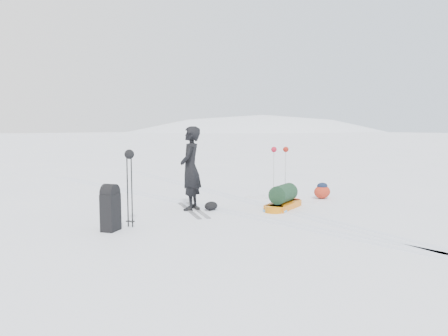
{
  "coord_description": "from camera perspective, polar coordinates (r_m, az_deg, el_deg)",
  "views": [
    {
      "loc": [
        -6.1,
        -6.97,
        1.9
      ],
      "look_at": [
        -0.0,
        0.38,
        0.95
      ],
      "focal_mm": 35.0,
      "sensor_mm": 36.0,
      "label": 1
    }
  ],
  "objects": [
    {
      "name": "ski_poles_black",
      "position": [
        8.2,
        -12.25,
        0.55
      ],
      "size": [
        0.18,
        0.18,
        1.45
      ],
      "rotation": [
        0.0,
        0.0,
        -0.06
      ],
      "color": "black",
      "rests_on": "ground"
    },
    {
      "name": "thermos_pair",
      "position": [
        9.07,
        -14.74,
        -5.64
      ],
      "size": [
        0.27,
        0.23,
        0.31
      ],
      "rotation": [
        0.0,
        0.0,
        -0.12
      ],
      "color": "#55585C",
      "rests_on": "ground"
    },
    {
      "name": "touring_skis_white",
      "position": [
        11.18,
        7.25,
        -4.07
      ],
      "size": [
        1.0,
        1.9,
        0.07
      ],
      "rotation": [
        0.0,
        0.0,
        -1.18
      ],
      "color": "silver",
      "rests_on": "ground"
    },
    {
      "name": "ski_poles_silver",
      "position": [
        10.78,
        7.29,
        1.6
      ],
      "size": [
        0.39,
        0.29,
        1.37
      ],
      "rotation": [
        0.0,
        0.0,
        -0.39
      ],
      "color": "silver",
      "rests_on": "ground"
    },
    {
      "name": "touring_skis_grey",
      "position": [
        9.78,
        -4.06,
        -5.44
      ],
      "size": [
        0.98,
        1.89,
        0.07
      ],
      "rotation": [
        0.0,
        0.0,
        1.19
      ],
      "color": "#93959B",
      "rests_on": "ground"
    },
    {
      "name": "ski_tracks",
      "position": [
        10.5,
        0.86,
        -4.73
      ],
      "size": [
        3.38,
        17.97,
        0.01
      ],
      "color": "silver",
      "rests_on": "ground"
    },
    {
      "name": "stuff_sack",
      "position": [
        9.75,
        -1.7,
        -4.97
      ],
      "size": [
        0.38,
        0.33,
        0.2
      ],
      "rotation": [
        0.0,
        0.0,
        -0.32
      ],
      "color": "black",
      "rests_on": "ground"
    },
    {
      "name": "skier",
      "position": [
        9.73,
        -4.4,
        -0.04
      ],
      "size": [
        0.8,
        0.79,
        1.87
      ],
      "primitive_type": "imported",
      "rotation": [
        0.0,
        0.0,
        3.87
      ],
      "color": "black",
      "rests_on": "ground"
    },
    {
      "name": "small_daypack",
      "position": [
        11.56,
        12.7,
        -2.92
      ],
      "size": [
        0.48,
        0.37,
        0.41
      ],
      "rotation": [
        0.0,
        0.0,
        0.01
      ],
      "color": "maroon",
      "rests_on": "ground"
    },
    {
      "name": "pulk_sled",
      "position": [
        10.03,
        7.75,
        -4.07
      ],
      "size": [
        1.48,
        0.87,
        0.55
      ],
      "rotation": [
        0.0,
        0.0,
        0.35
      ],
      "color": "#D0680C",
      "rests_on": "ground"
    },
    {
      "name": "expedition_rucksack",
      "position": [
        8.16,
        -14.6,
        -5.14
      ],
      "size": [
        0.65,
        0.91,
        0.85
      ],
      "rotation": [
        0.0,
        0.0,
        0.57
      ],
      "color": "black",
      "rests_on": "ground"
    },
    {
      "name": "ground",
      "position": [
        9.45,
        1.49,
        -5.91
      ],
      "size": [
        200.0,
        200.0,
        0.0
      ],
      "primitive_type": "plane",
      "color": "white",
      "rests_on": "ground"
    },
    {
      "name": "rope_coil",
      "position": [
        9.71,
        6.63,
        -5.44
      ],
      "size": [
        0.59,
        0.59,
        0.06
      ],
      "rotation": [
        0.0,
        0.0,
        0.1
      ],
      "color": "#5AA6DC",
      "rests_on": "ground"
    }
  ]
}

